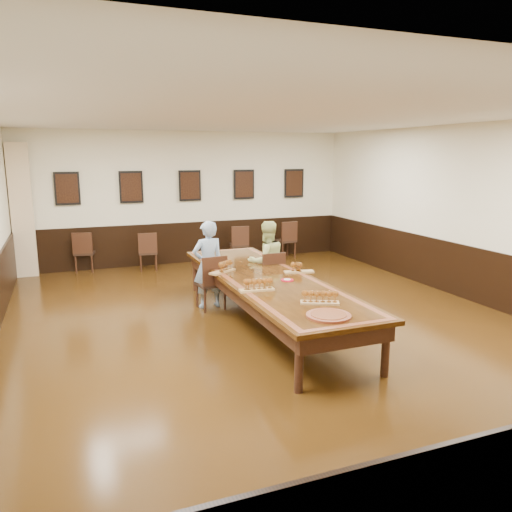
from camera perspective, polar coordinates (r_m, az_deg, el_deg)
name	(u,v)px	position (r m, az deg, el deg)	size (l,w,h in m)	color
floor	(267,323)	(8.06, 1.30, -7.72)	(8.00, 10.00, 0.02)	black
ceiling	(268,116)	(7.63, 1.41, 15.75)	(8.00, 10.00, 0.02)	white
wall_back	(190,198)	(12.43, -7.61, 6.61)	(8.00, 0.02, 3.20)	#F4EFCD
wall_right	(471,213)	(9.93, 23.32, 4.54)	(0.02, 10.00, 3.20)	#F4EFCD
chair_man	(211,282)	(8.69, -5.21, -2.96)	(0.45, 0.49, 0.96)	black
chair_woman	(269,277)	(9.01, 1.49, -2.43)	(0.44, 0.48, 0.95)	black
spare_chair_a	(85,251)	(12.08, -19.00, 0.49)	(0.43, 0.47, 0.93)	black
spare_chair_b	(148,251)	(11.83, -12.27, 0.56)	(0.42, 0.46, 0.90)	black
spare_chair_c	(239,244)	(12.44, -1.96, 1.42)	(0.43, 0.47, 0.93)	black
spare_chair_d	(285,239)	(12.95, 3.36, 1.91)	(0.45, 0.49, 0.97)	black
person_man	(208,265)	(8.71, -5.50, -0.98)	(0.56, 0.37, 1.54)	#4A7FBA
person_woman	(267,262)	(9.04, 1.22, -0.64)	(0.74, 0.57, 1.48)	#D0DC89
pink_phone	(297,271)	(8.25, 4.69, -1.76)	(0.08, 0.15, 0.01)	#CB436C
curtain	(22,211)	(11.93, -25.18, 4.69)	(0.45, 0.18, 2.90)	beige
wainscoting	(267,293)	(7.91, 1.32, -4.23)	(8.00, 10.00, 1.00)	black
conference_table	(267,286)	(7.88, 1.32, -3.45)	(1.40, 5.00, 0.76)	black
posters	(190,186)	(12.34, -7.56, 7.97)	(6.14, 0.04, 0.74)	black
flight_a	(224,267)	(8.17, -3.70, -1.30)	(0.50, 0.39, 0.19)	#A57B45
flight_b	(298,268)	(8.15, 4.85, -1.36)	(0.50, 0.24, 0.18)	#A57B45
flight_c	(257,285)	(7.05, 0.12, -3.35)	(0.51, 0.20, 0.19)	#A57B45
flight_d	(320,298)	(6.50, 7.31, -4.76)	(0.51, 0.35, 0.19)	#A57B45
red_plate_grp	(287,280)	(7.65, 3.59, -2.77)	(0.20, 0.20, 0.03)	red
carved_platter	(329,316)	(6.02, 8.29, -6.77)	(0.64, 0.64, 0.04)	#5D2212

